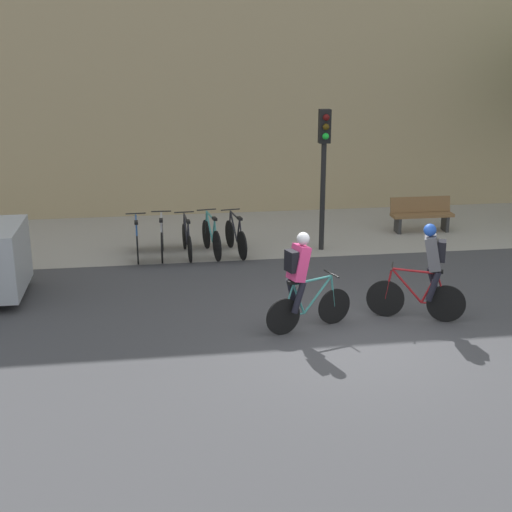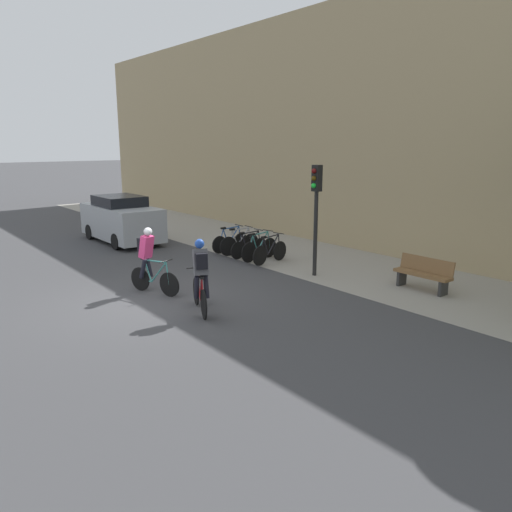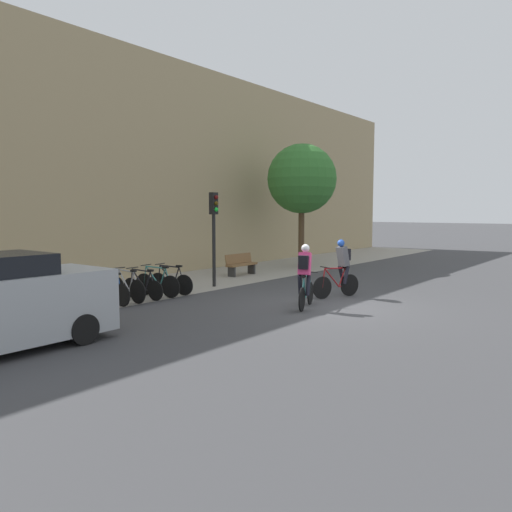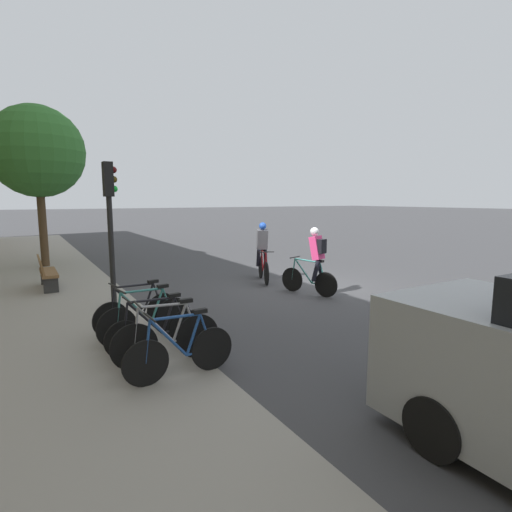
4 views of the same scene
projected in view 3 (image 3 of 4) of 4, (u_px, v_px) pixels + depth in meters
ground at (332, 306)px, 13.87m from camera, size 200.00×200.00×0.00m
kerb_strip at (167, 284)px, 18.01m from camera, size 44.00×4.50×0.01m
building_facade at (120, 163)px, 19.16m from camera, size 44.00×0.60×8.98m
cyclist_pink at (305, 274)px, 13.42m from camera, size 1.60×0.66×1.76m
cyclist_grey at (341, 267)px, 15.32m from camera, size 1.63×0.74×1.78m
parked_bike_0 at (111, 291)px, 14.10m from camera, size 0.46×1.61×0.95m
parked_bike_1 at (127, 288)px, 14.55m from camera, size 0.46×1.67×0.98m
parked_bike_2 at (143, 287)px, 14.99m from camera, size 0.46×1.66×0.94m
parked_bike_3 at (157, 284)px, 15.44m from camera, size 0.46×1.72×0.98m
parked_bike_4 at (171, 282)px, 15.88m from camera, size 0.47×1.67×0.96m
traffic_light_pole at (214, 221)px, 17.33m from camera, size 0.26×0.30×3.29m
bench at (241, 264)px, 20.54m from camera, size 1.60×0.44×0.89m
street_tree_0 at (302, 179)px, 23.45m from camera, size 3.26×3.26×5.79m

